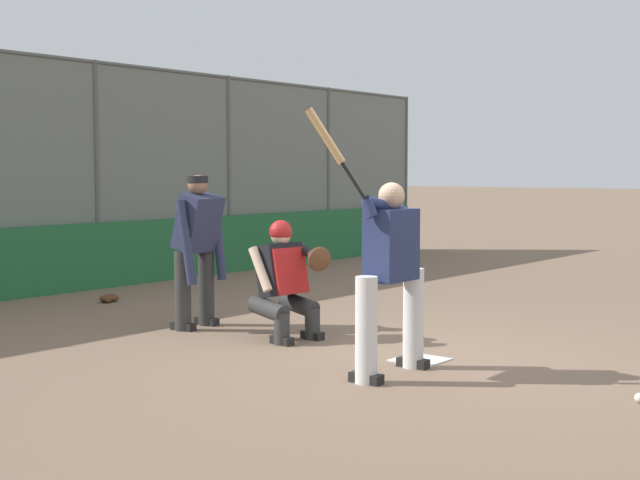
# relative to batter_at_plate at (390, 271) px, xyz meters

# --- Properties ---
(ground_plane) EXTENTS (160.00, 160.00, 0.00)m
(ground_plane) POSITION_rel_batter_at_plate_xyz_m (-0.65, -0.11, -0.88)
(ground_plane) COLOR #7A604C
(home_plate_marker) EXTENTS (0.43, 0.43, 0.01)m
(home_plate_marker) POSITION_rel_batter_at_plate_xyz_m (-0.65, -0.11, -0.87)
(home_plate_marker) COLOR white
(home_plate_marker) RESTS_ON ground_plane
(backstop_fence) EXTENTS (19.12, 0.08, 3.30)m
(backstop_fence) POSITION_rel_batter_at_plate_xyz_m (-0.65, -6.53, 0.86)
(backstop_fence) COLOR #515651
(backstop_fence) RESTS_ON ground_plane
(padding_wall) EXTENTS (18.65, 0.18, 0.95)m
(padding_wall) POSITION_rel_batter_at_plate_xyz_m (-0.65, -6.43, -0.40)
(padding_wall) COLOR #236638
(padding_wall) RESTS_ON ground_plane
(bleachers_beyond) EXTENTS (13.32, 2.50, 1.48)m
(bleachers_beyond) POSITION_rel_batter_at_plate_xyz_m (-3.99, -9.03, -0.39)
(bleachers_beyond) COLOR slate
(bleachers_beyond) RESTS_ON ground_plane
(batter_at_plate) EXTENTS (1.05, 0.61, 2.21)m
(batter_at_plate) POSITION_rel_batter_at_plate_xyz_m (0.00, 0.00, 0.00)
(batter_at_plate) COLOR silver
(batter_at_plate) RESTS_ON ground_plane
(catcher_behind_plate) EXTENTS (0.65, 0.79, 1.21)m
(catcher_behind_plate) POSITION_rel_batter_at_plate_xyz_m (-0.66, -1.71, -0.25)
(catcher_behind_plate) COLOR #333333
(catcher_behind_plate) RESTS_ON ground_plane
(umpire_home) EXTENTS (0.67, 0.45, 1.66)m
(umpire_home) POSITION_rel_batter_at_plate_xyz_m (-0.56, -2.89, 0.01)
(umpire_home) COLOR #333333
(umpire_home) RESTS_ON ground_plane
(fielding_glove_on_dirt) EXTENTS (0.29, 0.22, 0.10)m
(fielding_glove_on_dirt) POSITION_rel_batter_at_plate_xyz_m (-1.16, -5.20, -0.83)
(fielding_glove_on_dirt) COLOR #56331E
(fielding_glove_on_dirt) RESTS_ON ground_plane
(baseball_loose) EXTENTS (0.07, 0.07, 0.07)m
(baseball_loose) POSITION_rel_batter_at_plate_xyz_m (-0.41, 1.94, -0.84)
(baseball_loose) COLOR white
(baseball_loose) RESTS_ON ground_plane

